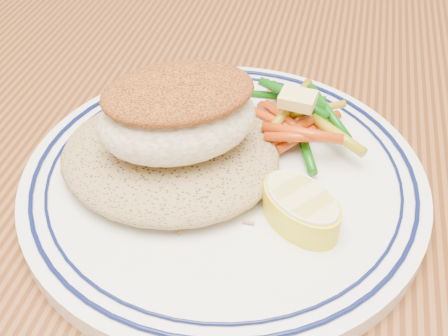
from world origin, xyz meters
TOP-DOWN VIEW (x-y plane):
  - dining_table at (0.00, 0.00)m, footprint 1.50×0.90m
  - plate at (0.04, 0.04)m, footprint 0.27×0.27m
  - rice_pilaf at (0.01, 0.04)m, footprint 0.15×0.13m
  - fish_fillet at (0.02, 0.04)m, footprint 0.12×0.11m
  - vegetable_pile at (0.08, 0.10)m, footprint 0.10×0.10m
  - butter_pat at (0.09, 0.09)m, footprint 0.03×0.02m
  - lemon_wedge at (0.10, 0.01)m, footprint 0.07×0.07m

SIDE VIEW (x-z plane):
  - dining_table at x=0.00m, z-range 0.28..1.03m
  - plate at x=0.04m, z-range 0.75..0.77m
  - lemon_wedge at x=0.10m, z-range 0.77..0.79m
  - vegetable_pile at x=0.08m, z-range 0.76..0.79m
  - rice_pilaf at x=0.01m, z-range 0.77..0.79m
  - butter_pat at x=0.09m, z-range 0.79..0.80m
  - fish_fillet at x=0.02m, z-range 0.79..0.84m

